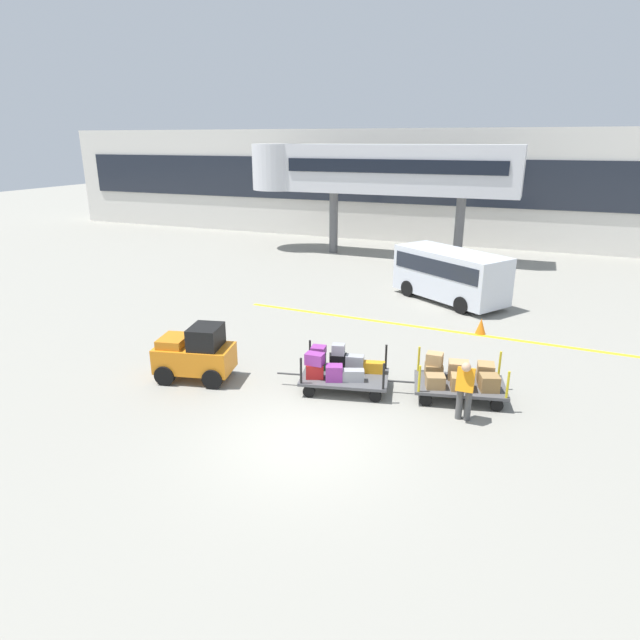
% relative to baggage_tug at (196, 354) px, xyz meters
% --- Properties ---
extents(ground_plane, '(120.00, 120.00, 0.00)m').
position_rel_baggage_tug_xyz_m(ground_plane, '(4.05, -1.87, -0.75)').
color(ground_plane, gray).
extents(apron_lead_line, '(17.43, 0.90, 0.01)m').
position_rel_baggage_tug_xyz_m(apron_lead_line, '(6.76, 6.59, -0.75)').
color(apron_lead_line, yellow).
rests_on(apron_lead_line, ground_plane).
extents(terminal_building, '(59.90, 2.51, 7.06)m').
position_rel_baggage_tug_xyz_m(terminal_building, '(4.05, 24.11, 2.78)').
color(terminal_building, silver).
rests_on(terminal_building, ground_plane).
extents(jet_bridge, '(15.23, 3.00, 6.15)m').
position_rel_baggage_tug_xyz_m(jet_bridge, '(-0.69, 18.12, 4.05)').
color(jet_bridge, silver).
rests_on(jet_bridge, ground_plane).
extents(baggage_tug, '(2.29, 1.61, 1.58)m').
position_rel_baggage_tug_xyz_m(baggage_tug, '(0.00, 0.00, 0.00)').
color(baggage_tug, orange).
rests_on(baggage_tug, ground_plane).
extents(baggage_cart_lead, '(3.09, 1.86, 1.15)m').
position_rel_baggage_tug_xyz_m(baggage_cart_lead, '(3.92, 0.90, -0.20)').
color(baggage_cart_lead, '#4C4C4F').
rests_on(baggage_cart_lead, ground_plane).
extents(baggage_cart_middle, '(3.09, 1.86, 1.10)m').
position_rel_baggage_tug_xyz_m(baggage_cart_middle, '(6.99, 1.57, -0.23)').
color(baggage_cart_middle, '#4C4C4F').
rests_on(baggage_cart_middle, ground_plane).
extents(baggage_handler, '(0.40, 0.44, 1.56)m').
position_rel_baggage_tug_xyz_m(baggage_handler, '(7.25, 0.34, 0.11)').
color(baggage_handler, '#4C4C4C').
rests_on(baggage_handler, ground_plane).
extents(shuttle_van, '(5.05, 4.25, 2.10)m').
position_rel_baggage_tug_xyz_m(shuttle_van, '(5.34, 10.38, 0.48)').
color(shuttle_van, silver).
rests_on(shuttle_van, ground_plane).
extents(safety_cone_near, '(0.36, 0.36, 0.55)m').
position_rel_baggage_tug_xyz_m(safety_cone_near, '(7.01, 6.74, -0.48)').
color(safety_cone_near, orange).
rests_on(safety_cone_near, ground_plane).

